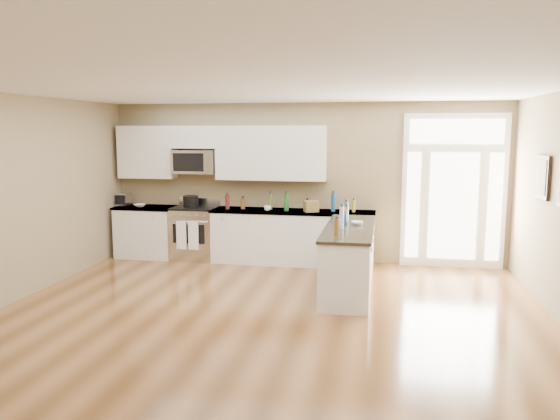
# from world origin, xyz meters

# --- Properties ---
(ground) EXTENTS (8.00, 8.00, 0.00)m
(ground) POSITION_xyz_m (0.00, 0.00, 0.00)
(ground) COLOR brown
(room_shell) EXTENTS (8.00, 8.00, 8.00)m
(room_shell) POSITION_xyz_m (0.00, 0.00, 1.71)
(room_shell) COLOR #8A7957
(room_shell) RESTS_ON ground
(back_cabinet_left) EXTENTS (1.10, 0.66, 0.94)m
(back_cabinet_left) POSITION_xyz_m (-2.87, 3.69, 0.44)
(back_cabinet_left) COLOR white
(back_cabinet_left) RESTS_ON ground
(back_cabinet_right) EXTENTS (2.85, 0.66, 0.94)m
(back_cabinet_right) POSITION_xyz_m (-0.16, 3.69, 0.44)
(back_cabinet_right) COLOR white
(back_cabinet_right) RESTS_ON ground
(peninsula_cabinet) EXTENTS (0.69, 2.32, 0.94)m
(peninsula_cabinet) POSITION_xyz_m (0.93, 2.24, 0.43)
(peninsula_cabinet) COLOR white
(peninsula_cabinet) RESTS_ON ground
(upper_cabinet_left) EXTENTS (1.04, 0.33, 0.95)m
(upper_cabinet_left) POSITION_xyz_m (-2.88, 3.83, 1.93)
(upper_cabinet_left) COLOR white
(upper_cabinet_left) RESTS_ON room_shell
(upper_cabinet_right) EXTENTS (1.94, 0.33, 0.95)m
(upper_cabinet_right) POSITION_xyz_m (-0.57, 3.83, 1.93)
(upper_cabinet_right) COLOR white
(upper_cabinet_right) RESTS_ON room_shell
(upper_cabinet_short) EXTENTS (0.82, 0.33, 0.40)m
(upper_cabinet_short) POSITION_xyz_m (-1.95, 3.83, 2.20)
(upper_cabinet_short) COLOR white
(upper_cabinet_short) RESTS_ON room_shell
(microwave) EXTENTS (0.78, 0.41, 0.42)m
(microwave) POSITION_xyz_m (-1.95, 3.80, 1.76)
(microwave) COLOR silver
(microwave) RESTS_ON room_shell
(entry_door) EXTENTS (1.70, 0.10, 2.60)m
(entry_door) POSITION_xyz_m (2.55, 3.95, 1.30)
(entry_door) COLOR white
(entry_door) RESTS_ON ground
(wall_art_near) EXTENTS (0.05, 0.58, 0.58)m
(wall_art_near) POSITION_xyz_m (3.47, 2.20, 1.70)
(wall_art_near) COLOR black
(wall_art_near) RESTS_ON room_shell
(kitchen_range) EXTENTS (0.78, 0.69, 1.08)m
(kitchen_range) POSITION_xyz_m (-1.95, 3.69, 0.48)
(kitchen_range) COLOR silver
(kitchen_range) RESTS_ON ground
(stockpot) EXTENTS (0.34, 0.34, 0.21)m
(stockpot) POSITION_xyz_m (-2.03, 3.73, 1.06)
(stockpot) COLOR black
(stockpot) RESTS_ON kitchen_range
(toaster_oven) EXTENTS (0.29, 0.24, 0.23)m
(toaster_oven) POSITION_xyz_m (-3.35, 3.73, 1.06)
(toaster_oven) COLOR silver
(toaster_oven) RESTS_ON back_cabinet_left
(cardboard_box) EXTENTS (0.28, 0.25, 0.19)m
(cardboard_box) POSITION_xyz_m (0.19, 3.58, 1.03)
(cardboard_box) COLOR brown
(cardboard_box) RESTS_ON back_cabinet_right
(bowl_left) EXTENTS (0.25, 0.25, 0.05)m
(bowl_left) POSITION_xyz_m (-2.97, 3.62, 0.96)
(bowl_left) COLOR white
(bowl_left) RESTS_ON back_cabinet_left
(bowl_peninsula) EXTENTS (0.21, 0.21, 0.05)m
(bowl_peninsula) POSITION_xyz_m (1.03, 2.42, 0.97)
(bowl_peninsula) COLOR white
(bowl_peninsula) RESTS_ON peninsula_cabinet
(cup_counter) EXTENTS (0.14, 0.14, 0.09)m
(cup_counter) POSITION_xyz_m (-0.57, 3.55, 0.98)
(cup_counter) COLOR white
(cup_counter) RESTS_ON back_cabinet_right
(counter_bottles) EXTENTS (2.26, 2.40, 0.32)m
(counter_bottles) POSITION_xyz_m (0.15, 3.12, 1.07)
(counter_bottles) COLOR #19591E
(counter_bottles) RESTS_ON back_cabinet_right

